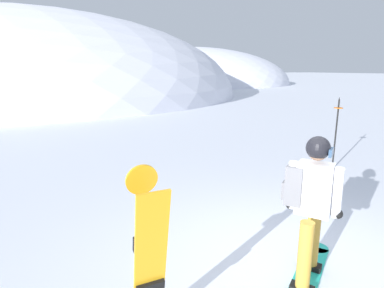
% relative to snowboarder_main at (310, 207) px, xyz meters
% --- Properties ---
extents(ground_plane, '(300.00, 300.00, 0.00)m').
position_rel_snowboarder_main_xyz_m(ground_plane, '(-0.04, 0.17, -0.92)').
color(ground_plane, white).
extents(ridge_peak_main, '(35.93, 32.34, 14.22)m').
position_rel_snowboarder_main_xyz_m(ridge_peak_main, '(-2.99, 29.17, -0.92)').
color(ridge_peak_main, white).
rests_on(ridge_peak_main, ground).
extents(ridge_peak_far, '(31.22, 28.10, 11.17)m').
position_rel_snowboarder_main_xyz_m(ridge_peak_far, '(19.58, 44.26, -0.92)').
color(ridge_peak_far, white).
rests_on(ridge_peak_far, ground).
extents(snowboarder_main, '(1.57, 1.16, 1.71)m').
position_rel_snowboarder_main_xyz_m(snowboarder_main, '(0.00, 0.00, 0.00)').
color(snowboarder_main, '#23B7A3').
rests_on(snowboarder_main, ground).
extents(spare_snowboard, '(0.28, 0.36, 1.63)m').
position_rel_snowboarder_main_xyz_m(spare_snowboard, '(-1.86, -0.04, -0.09)').
color(spare_snowboard, orange).
rests_on(spare_snowboard, ground).
extents(piste_marker_near, '(0.20, 0.20, 1.76)m').
position_rel_snowboarder_main_xyz_m(piste_marker_near, '(3.76, 2.91, 0.09)').
color(piste_marker_near, black).
rests_on(piste_marker_near, ground).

